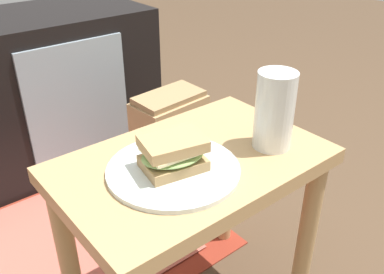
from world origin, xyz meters
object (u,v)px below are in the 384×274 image
at_px(plate, 173,170).
at_px(beer_glass, 274,113).
at_px(paper_bag, 171,147).
at_px(sandwich_front, 173,153).
at_px(tv_cabinet, 23,96).

relative_size(plate, beer_glass, 1.56).
bearing_deg(paper_bag, sandwich_front, -125.35).
bearing_deg(tv_cabinet, sandwich_front, -91.07).
relative_size(plate, sandwich_front, 1.86).
bearing_deg(tv_cabinet, beer_glass, -78.39).
distance_m(sandwich_front, beer_glass, 0.24).
height_order(tv_cabinet, sandwich_front, tv_cabinet).
height_order(beer_glass, paper_bag, beer_glass).
bearing_deg(beer_glass, tv_cabinet, 101.61).
height_order(sandwich_front, beer_glass, beer_glass).
height_order(tv_cabinet, beer_glass, beer_glass).
height_order(plate, paper_bag, plate).
distance_m(tv_cabinet, sandwich_front, 0.99).
bearing_deg(sandwich_front, tv_cabinet, 88.93).
distance_m(tv_cabinet, paper_bag, 0.60).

